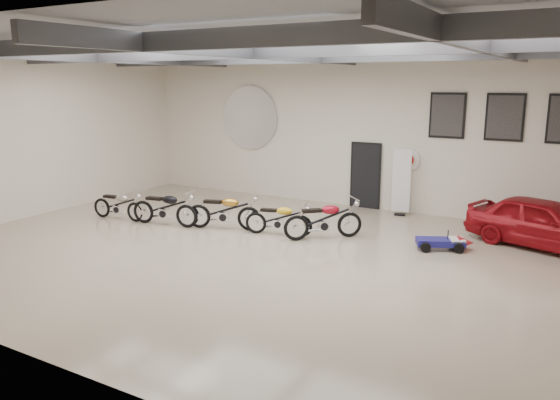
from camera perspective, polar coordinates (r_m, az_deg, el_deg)
The scene contains 18 objects.
floor at distance 13.35m, azimuth -2.59°, elevation -5.57°, with size 16.00×12.00×0.01m, color tan.
ceiling at distance 12.74m, azimuth -2.81°, elevation 16.36°, with size 16.00×12.00×0.01m, color slate.
back_wall at distance 18.12m, azimuth 7.66°, elevation 7.15°, with size 16.00×0.02×5.00m, color beige.
left_wall at distance 18.38m, azimuth -24.34°, elevation 6.25°, with size 0.02×12.00×5.00m, color beige.
ceiling_beams at distance 12.72m, azimuth -2.80°, elevation 15.24°, with size 15.80×11.80×0.32m, color #505257, non-canonical shape.
door at distance 18.08m, azimuth 8.94°, elevation 2.46°, with size 0.92×0.08×2.10m, color black.
logo_plaque at distance 19.92m, azimuth -3.18°, elevation 8.57°, with size 2.30×0.06×1.16m, color silver, non-canonical shape.
poster_left at distance 17.13m, azimuth 17.08°, elevation 8.44°, with size 1.05×0.08×1.35m, color black, non-canonical shape.
poster_mid at distance 16.84m, azimuth 22.43°, elevation 8.00°, with size 1.05×0.08×1.35m, color black, non-canonical shape.
oil_sign at distance 17.53m, azimuth 13.28°, elevation 4.13°, with size 0.72×0.10×0.72m, color white, non-canonical shape.
banner_stand at distance 17.23m, azimuth 12.57°, elevation 1.70°, with size 0.55×0.22×2.02m, color white, non-canonical shape.
motorcycle_silver at distance 17.12m, azimuth -16.57°, elevation -0.41°, with size 1.83×0.57×0.95m, color silver, non-canonical shape.
motorcycle_black at distance 16.08m, azimuth -11.99°, elevation -0.74°, with size 2.08×0.64×1.08m, color silver, non-canonical shape.
motorcycle_gold at distance 15.40m, azimuth -5.90°, elevation -1.08°, with size 2.10×0.65×1.09m, color silver, non-canonical shape.
motorcycle_yellow at distance 14.75m, azimuth -0.16°, elevation -1.90°, with size 1.83×0.57×0.95m, color silver, non-canonical shape.
motorcycle_red at distance 14.43m, azimuth 4.55°, elevation -1.97°, with size 2.10×0.65×1.09m, color silver, non-canonical shape.
go_kart at distance 14.14m, azimuth 16.90°, elevation -3.99°, with size 1.42×0.64×0.51m, color navy, non-canonical shape.
vintage_car at distance 15.12m, azimuth 25.88°, elevation -2.18°, with size 3.74×1.51×1.27m, color maroon.
Camera 1 is at (6.86, -10.70, 4.10)m, focal length 35.00 mm.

